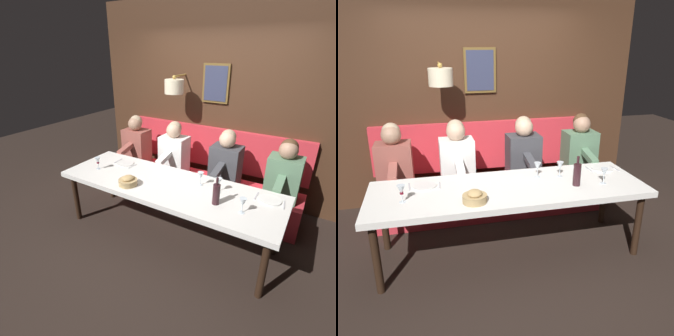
% 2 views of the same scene
% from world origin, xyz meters
% --- Properties ---
extents(ground_plane, '(12.00, 12.00, 0.00)m').
position_xyz_m(ground_plane, '(0.00, 0.00, 0.00)').
color(ground_plane, black).
extents(dining_table, '(0.90, 2.70, 0.74)m').
position_xyz_m(dining_table, '(0.00, 0.00, 0.68)').
color(dining_table, silver).
rests_on(dining_table, ground_plane).
extents(banquette_bench, '(0.52, 2.90, 0.45)m').
position_xyz_m(banquette_bench, '(0.89, 0.00, 0.23)').
color(banquette_bench, red).
rests_on(banquette_bench, ground_plane).
extents(back_wall_panel, '(0.59, 4.10, 2.90)m').
position_xyz_m(back_wall_panel, '(1.46, 0.01, 1.36)').
color(back_wall_panel, '#422819').
rests_on(back_wall_panel, ground_plane).
extents(diner_nearest, '(0.60, 0.40, 0.79)m').
position_xyz_m(diner_nearest, '(0.88, -1.15, 0.82)').
color(diner_nearest, '#567A5B').
rests_on(diner_nearest, banquette_bench).
extents(diner_near, '(0.60, 0.40, 0.79)m').
position_xyz_m(diner_near, '(0.88, -0.40, 0.82)').
color(diner_near, '#3D3D42').
rests_on(diner_near, banquette_bench).
extents(diner_middle, '(0.60, 0.40, 0.79)m').
position_xyz_m(diner_middle, '(0.88, 0.42, 0.82)').
color(diner_middle, white).
rests_on(diner_middle, banquette_bench).
extents(diner_far, '(0.60, 0.40, 0.79)m').
position_xyz_m(diner_far, '(0.88, 1.13, 0.82)').
color(diner_far, '#934C42').
rests_on(diner_far, banquette_bench).
extents(place_setting_0, '(0.24, 0.32, 0.01)m').
position_xyz_m(place_setting_0, '(0.24, -1.13, 0.75)').
color(place_setting_0, white).
rests_on(place_setting_0, dining_table).
extents(place_setting_1, '(0.24, 0.31, 0.01)m').
position_xyz_m(place_setting_1, '(0.20, 0.81, 0.75)').
color(place_setting_1, silver).
rests_on(place_setting_1, dining_table).
extents(wine_glass_0, '(0.07, 0.07, 0.16)m').
position_xyz_m(wine_glass_0, '(-0.14, -0.94, 0.86)').
color(wine_glass_0, silver).
rests_on(wine_glass_0, dining_table).
extents(wine_glass_1, '(0.07, 0.07, 0.16)m').
position_xyz_m(wine_glass_1, '(0.14, -0.58, 0.86)').
color(wine_glass_1, silver).
rests_on(wine_glass_1, dining_table).
extents(wine_glass_2, '(0.07, 0.07, 0.16)m').
position_xyz_m(wine_glass_2, '(0.18, -0.35, 0.86)').
color(wine_glass_2, silver).
rests_on(wine_glass_2, dining_table).
extents(wine_glass_3, '(0.07, 0.07, 0.16)m').
position_xyz_m(wine_glass_3, '(-0.11, 1.01, 0.86)').
color(wine_glass_3, silver).
rests_on(wine_glass_3, dining_table).
extents(wine_bottle, '(0.08, 0.08, 0.30)m').
position_xyz_m(wine_bottle, '(-0.12, -0.66, 0.86)').
color(wine_bottle, '#33191E').
rests_on(wine_bottle, dining_table).
extents(bread_bowl, '(0.22, 0.22, 0.12)m').
position_xyz_m(bread_bowl, '(-0.26, 0.38, 0.79)').
color(bread_bowl, tan).
rests_on(bread_bowl, dining_table).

